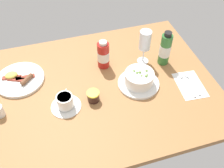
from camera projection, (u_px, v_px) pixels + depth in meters
The scene contains 9 objects.
ground_plane at pixel (101, 88), 121.99cm from camera, with size 110.00×84.00×3.00cm, color #9E6B3D.
porridge_bowl at pixel (139, 79), 119.01cm from camera, with size 19.88×19.88×8.29cm.
cutlery_setting at pixel (190, 84), 121.56cm from camera, with size 13.45×18.71×0.90cm.
coffee_cup at pixel (65, 102), 110.39cm from camera, with size 13.45×13.45×6.94cm.
wine_glass at pixel (145, 42), 123.78cm from camera, with size 6.00×6.00×18.66cm.
jam_jar at pixel (93, 96), 113.27cm from camera, with size 5.69×5.69×5.12cm.
sauce_bottle_green at pixel (165, 49), 126.13cm from camera, with size 5.67×5.67×18.91cm.
sauce_bottle_red at pixel (103, 55), 125.49cm from camera, with size 6.11×6.11×15.46cm.
breakfast_plate at pixel (19, 79), 122.86cm from camera, with size 23.65×23.65×3.70cm.
Camera 1 is at (-17.98, -79.27, 89.64)cm, focal length 40.39 mm.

